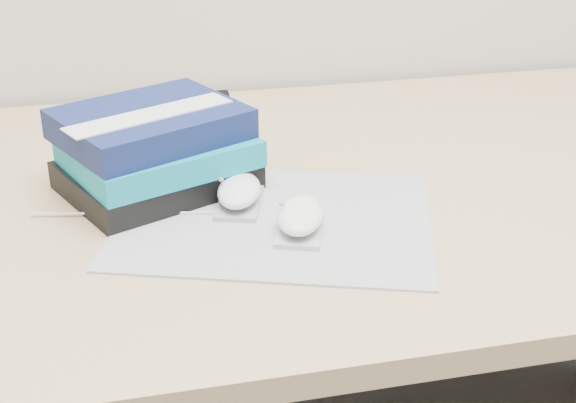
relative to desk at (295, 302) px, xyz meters
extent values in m
cube|color=tan|center=(0.00, -0.06, 0.22)|extent=(1.60, 0.80, 0.03)
cube|color=tan|center=(0.00, 0.32, -0.15)|extent=(1.52, 0.03, 0.35)
cube|color=gray|center=(-0.07, -0.17, 0.24)|extent=(0.45, 0.40, 0.00)
cube|color=#A0A0A2|center=(-0.10, -0.12, 0.24)|extent=(0.08, 0.11, 0.01)
ellipsoid|color=white|center=(-0.10, -0.12, 0.26)|extent=(0.08, 0.11, 0.03)
ellipsoid|color=gray|center=(-0.12, -0.12, 0.28)|extent=(0.01, 0.01, 0.01)
cube|color=#ABABAE|center=(-0.04, -0.21, 0.24)|extent=(0.08, 0.11, 0.01)
ellipsoid|color=white|center=(-0.04, -0.21, 0.26)|extent=(0.08, 0.11, 0.03)
ellipsoid|color=#98989B|center=(-0.07, -0.21, 0.28)|extent=(0.01, 0.01, 0.01)
cylinder|color=silver|center=(-0.24, -0.12, 0.24)|extent=(0.23, 0.05, 0.00)
cube|color=black|center=(-0.20, -0.04, 0.25)|extent=(0.28, 0.25, 0.04)
cube|color=#0F88A3|center=(-0.19, -0.05, 0.29)|extent=(0.27, 0.24, 0.03)
cube|color=#111D50|center=(-0.20, -0.04, 0.32)|extent=(0.27, 0.25, 0.04)
cube|color=white|center=(-0.20, -0.06, 0.34)|extent=(0.22, 0.13, 0.00)
cube|color=black|center=(-0.15, 0.04, 0.27)|extent=(0.11, 0.08, 0.07)
cylinder|color=black|center=(-0.15, 0.04, 0.30)|extent=(0.11, 0.08, 0.08)
camera|label=1|loc=(-0.24, -1.02, 0.68)|focal=50.00mm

